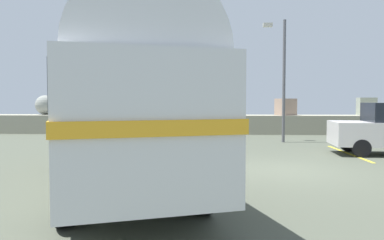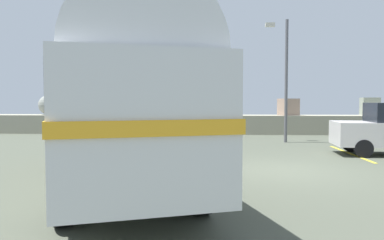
{
  "view_description": "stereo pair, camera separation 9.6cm",
  "coord_description": "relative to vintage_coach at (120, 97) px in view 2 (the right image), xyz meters",
  "views": [
    {
      "loc": [
        -2.07,
        -10.52,
        1.96
      ],
      "look_at": [
        -2.43,
        -1.74,
        1.51
      ],
      "focal_mm": 35.41,
      "sensor_mm": 36.0,
      "label": 1
    },
    {
      "loc": [
        -1.98,
        -10.51,
        1.96
      ],
      "look_at": [
        -2.43,
        -1.74,
        1.51
      ],
      "focal_mm": 35.41,
      "sensor_mm": 36.0,
      "label": 2
    }
  ],
  "objects": [
    {
      "name": "vintage_coach",
      "position": [
        0.0,
        0.0,
        0.0
      ],
      "size": [
        5.02,
        8.9,
        3.7
      ],
      "rotation": [
        0.0,
        0.0,
        0.32
      ],
      "color": "black",
      "rests_on": "ground"
    },
    {
      "name": "lamp_post",
      "position": [
        5.42,
        9.28,
        1.18
      ],
      "size": [
        0.95,
        0.89,
        5.66
      ],
      "color": "#5B5B60",
      "rests_on": "ground"
    },
    {
      "name": "ground",
      "position": [
        4.05,
        2.0,
        -2.04
      ],
      "size": [
        32.0,
        26.0,
        0.02
      ],
      "color": "#494E40"
    },
    {
      "name": "breakwater",
      "position": [
        4.08,
        13.82,
        -1.39
      ],
      "size": [
        31.36,
        1.92,
        2.28
      ],
      "color": "gray",
      "rests_on": "ground"
    }
  ]
}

